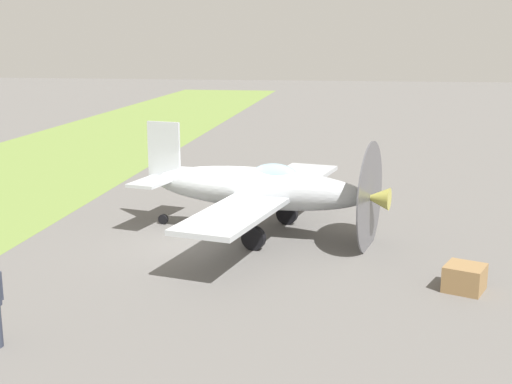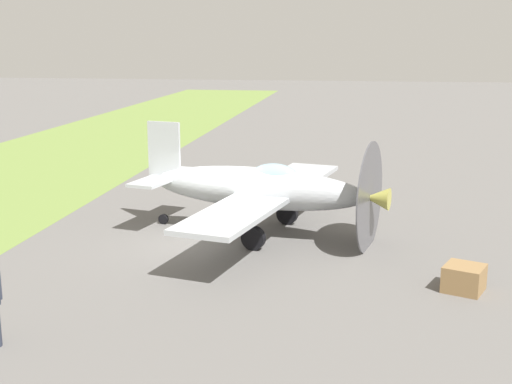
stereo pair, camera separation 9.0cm
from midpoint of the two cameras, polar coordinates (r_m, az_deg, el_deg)
ground_plane at (r=20.74m, az=-3.96°, el=-4.01°), size 160.00×160.00×0.00m
airplane_lead at (r=20.79m, az=0.29°, el=0.30°), size 10.04×8.02×3.56m
supply_crate at (r=17.28m, az=17.04°, el=-6.94°), size 1.17×1.17×0.64m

